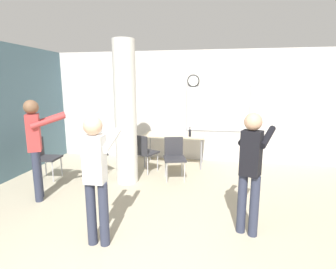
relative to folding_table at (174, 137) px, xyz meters
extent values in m
cube|color=silver|center=(0.22, 0.59, 0.70)|extent=(8.00, 0.12, 2.80)
cylinder|color=black|center=(0.40, 0.51, 1.35)|extent=(0.30, 0.03, 0.30)
cylinder|color=white|center=(0.40, 0.50, 1.35)|extent=(0.26, 0.01, 0.25)
cube|color=#99999E|center=(1.02, 0.53, 0.65)|extent=(1.59, 0.01, 1.16)
cube|color=white|center=(1.02, 0.52, 0.65)|extent=(1.53, 0.02, 1.10)
cylinder|color=silver|center=(-0.77, -1.31, 0.70)|extent=(0.43, 0.43, 2.80)
cube|color=beige|center=(0.00, 0.00, 0.04)|extent=(1.47, 0.70, 0.03)
cylinder|color=gray|center=(-0.68, -0.29, -0.34)|extent=(0.04, 0.04, 0.73)
cylinder|color=gray|center=(0.68, -0.29, -0.34)|extent=(0.04, 0.04, 0.73)
cylinder|color=gray|center=(-0.68, 0.29, -0.34)|extent=(0.04, 0.04, 0.73)
cylinder|color=gray|center=(0.68, 0.29, -0.34)|extent=(0.04, 0.04, 0.73)
cylinder|color=black|center=(0.40, -0.17, 0.14)|extent=(0.06, 0.06, 0.16)
cylinder|color=black|center=(0.40, -0.17, 0.26)|extent=(0.02, 0.02, 0.07)
cube|color=#2D2D33|center=(-2.45, -1.43, -0.25)|extent=(0.47, 0.47, 0.04)
cube|color=#2D2D33|center=(-2.65, -1.45, -0.03)|extent=(0.06, 0.40, 0.40)
cylinder|color=#B7B7BC|center=(-2.26, -1.59, -0.49)|extent=(0.02, 0.02, 0.43)
cylinder|color=#B7B7BC|center=(-2.29, -1.24, -0.49)|extent=(0.02, 0.02, 0.43)
cylinder|color=#B7B7BC|center=(-2.61, -1.62, -0.49)|extent=(0.02, 0.02, 0.43)
cylinder|color=#B7B7BC|center=(-2.64, -1.26, -0.49)|extent=(0.02, 0.02, 0.43)
cube|color=#2D2D33|center=(-0.54, -0.63, -0.25)|extent=(0.59, 0.59, 0.04)
cube|color=#2D2D33|center=(-0.63, -0.82, -0.03)|extent=(0.37, 0.20, 0.40)
cylinder|color=#B7B7BC|center=(-0.30, -0.55, -0.49)|extent=(0.02, 0.02, 0.43)
cylinder|color=#B7B7BC|center=(-0.63, -0.39, -0.49)|extent=(0.02, 0.02, 0.43)
cylinder|color=#B7B7BC|center=(-0.45, -0.87, -0.49)|extent=(0.02, 0.02, 0.43)
cylinder|color=#B7B7BC|center=(-0.78, -0.72, -0.49)|extent=(0.02, 0.02, 0.43)
cube|color=#2D2D33|center=(0.17, -1.03, -0.25)|extent=(0.54, 0.54, 0.04)
cube|color=#2D2D33|center=(0.11, -0.83, -0.03)|extent=(0.39, 0.13, 0.40)
cylinder|color=#B7B7BC|center=(0.04, -1.25, -0.49)|extent=(0.02, 0.02, 0.43)
cylinder|color=#B7B7BC|center=(0.39, -1.15, -0.49)|extent=(0.02, 0.02, 0.43)
cylinder|color=#B7B7BC|center=(-0.05, -0.90, -0.49)|extent=(0.02, 0.02, 0.43)
cylinder|color=#B7B7BC|center=(0.29, -0.81, -0.49)|extent=(0.02, 0.02, 0.43)
cube|color=#2D2D33|center=(-1.62, -0.98, -0.25)|extent=(0.62, 0.62, 0.04)
cube|color=#2D2D33|center=(-1.75, -1.14, -0.03)|extent=(0.32, 0.27, 0.40)
cylinder|color=#B7B7BC|center=(-1.37, -0.96, -0.49)|extent=(0.02, 0.02, 0.43)
cylinder|color=#B7B7BC|center=(-1.64, -0.73, -0.49)|extent=(0.02, 0.02, 0.43)
cylinder|color=#B7B7BC|center=(-1.60, -1.23, -0.49)|extent=(0.02, 0.02, 0.43)
cylinder|color=#B7B7BC|center=(-1.87, -1.01, -0.49)|extent=(0.02, 0.02, 0.43)
cylinder|color=#2D3347|center=(-1.97, -2.44, -0.27)|extent=(0.13, 0.13, 0.87)
cylinder|color=#2D3347|center=(-2.05, -2.30, -0.27)|extent=(0.13, 0.13, 0.87)
cube|color=#B23838|center=(-2.01, -2.37, 0.47)|extent=(0.30, 0.32, 0.62)
sphere|color=brown|center=(-2.01, -2.37, 0.90)|extent=(0.24, 0.24, 0.24)
cylinder|color=#B23838|center=(-1.73, -2.36, 0.67)|extent=(0.51, 0.36, 0.25)
cylinder|color=#B23838|center=(-1.87, -2.12, 0.67)|extent=(0.51, 0.36, 0.25)
cylinder|color=#2D3347|center=(1.49, -2.89, -0.29)|extent=(0.12, 0.12, 0.82)
cylinder|color=#2D3347|center=(1.34, -2.82, -0.29)|extent=(0.12, 0.12, 0.82)
cube|color=black|center=(1.42, -2.85, 0.41)|extent=(0.30, 0.27, 0.58)
sphere|color=tan|center=(1.42, -2.85, 0.81)|extent=(0.22, 0.22, 0.22)
cylinder|color=black|center=(1.63, -2.69, 0.60)|extent=(0.29, 0.51, 0.23)
cylinder|color=black|center=(1.39, -2.59, 0.60)|extent=(0.29, 0.51, 0.23)
cube|color=white|center=(1.49, -2.37, 0.60)|extent=(0.09, 0.13, 0.04)
cylinder|color=#2D3347|center=(-0.35, -3.42, -0.30)|extent=(0.12, 0.12, 0.82)
cylinder|color=#2D3347|center=(-0.51, -3.42, -0.30)|extent=(0.12, 0.12, 0.82)
cube|color=white|center=(-0.43, -3.42, 0.40)|extent=(0.24, 0.19, 0.58)
sphere|color=#D8AD8C|center=(-0.43, -3.42, 0.80)|extent=(0.22, 0.22, 0.22)
cylinder|color=white|center=(-0.31, -3.18, 0.59)|extent=(0.10, 0.51, 0.23)
cylinder|color=white|center=(-0.57, -3.19, 0.59)|extent=(0.10, 0.51, 0.23)
cube|color=white|center=(-0.58, -2.96, 0.59)|extent=(0.04, 0.13, 0.04)
camera|label=1|loc=(0.94, -6.19, 1.27)|focal=28.00mm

